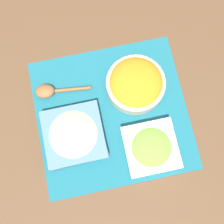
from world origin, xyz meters
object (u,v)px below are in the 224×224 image
at_px(cucumber_bowl, 74,135).
at_px(lettuce_bowl, 151,148).
at_px(wooden_spoon, 50,91).
at_px(carrot_bowl, 136,84).

height_order(cucumber_bowl, lettuce_bowl, lettuce_bowl).
bearing_deg(wooden_spoon, carrot_bowl, 171.01).
relative_size(carrot_bowl, lettuce_bowl, 1.18).
distance_m(lettuce_bowl, wooden_spoon, 0.37).
bearing_deg(cucumber_bowl, wooden_spoon, -72.58).
height_order(carrot_bowl, cucumber_bowl, carrot_bowl).
relative_size(carrot_bowl, wooden_spoon, 1.03).
distance_m(cucumber_bowl, wooden_spoon, 0.17).
bearing_deg(cucumber_bowl, carrot_bowl, -152.23).
height_order(lettuce_bowl, wooden_spoon, lettuce_bowl).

